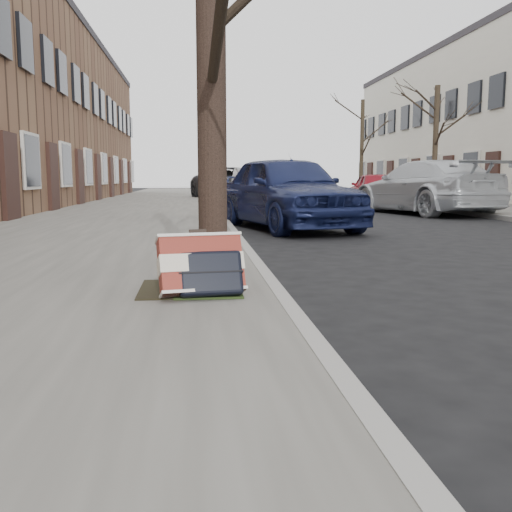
{
  "coord_description": "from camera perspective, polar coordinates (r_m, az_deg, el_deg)",
  "views": [
    {
      "loc": [
        -1.94,
        -3.64,
        1.07
      ],
      "look_at": [
        -1.47,
        0.8,
        0.46
      ],
      "focal_mm": 40.0,
      "sensor_mm": 36.0,
      "label": 1
    }
  ],
  "objects": [
    {
      "name": "car_far_front",
      "position": [
        17.79,
        16.47,
        6.59
      ],
      "size": [
        3.35,
        5.79,
        1.58
      ],
      "primitive_type": "imported",
      "rotation": [
        0.0,
        0.0,
        3.36
      ],
      "color": "#B9BCC1",
      "rests_on": "ground"
    },
    {
      "name": "car_near_mid",
      "position": [
        15.86,
        0.63,
        6.38
      ],
      "size": [
        1.53,
        4.12,
        1.35
      ],
      "primitive_type": "imported",
      "rotation": [
        0.0,
        0.0,
        0.03
      ],
      "color": "#989B9F",
      "rests_on": "ground"
    },
    {
      "name": "ground",
      "position": [
        4.26,
        21.49,
        -7.26
      ],
      "size": [
        120.0,
        120.0,
        0.0
      ],
      "primitive_type": "plane",
      "color": "black",
      "rests_on": "ground"
    },
    {
      "name": "far_sidewalk",
      "position": [
        21.06,
        21.59,
        4.52
      ],
      "size": [
        4.0,
        70.0,
        0.12
      ],
      "primitive_type": "cube",
      "color": "slate",
      "rests_on": "ground"
    },
    {
      "name": "tree_far_c",
      "position": [
        32.4,
        10.53,
        10.58
      ],
      "size": [
        0.21,
        0.21,
        5.18
      ],
      "primitive_type": "cylinder",
      "color": "black",
      "rests_on": "far_sidewalk"
    },
    {
      "name": "suitcase_navy",
      "position": [
        4.53,
        -4.61,
        -1.75
      ],
      "size": [
        0.53,
        0.35,
        0.39
      ],
      "primitive_type": "cube",
      "rotation": [
        -0.42,
        0.0,
        0.12
      ],
      "color": "black",
      "rests_on": "near_sidewalk"
    },
    {
      "name": "car_far_back",
      "position": [
        22.5,
        11.66,
        6.59
      ],
      "size": [
        1.88,
        3.95,
        1.3
      ],
      "primitive_type": "imported",
      "rotation": [
        0.0,
        0.0,
        3.05
      ],
      "color": "maroon",
      "rests_on": "ground"
    },
    {
      "name": "near_sidewalk",
      "position": [
        18.75,
        -11.46,
        4.57
      ],
      "size": [
        5.0,
        70.0,
        0.12
      ],
      "primitive_type": "cube",
      "color": "gray",
      "rests_on": "ground"
    },
    {
      "name": "tree_far_b",
      "position": [
        23.18,
        17.49,
        10.57
      ],
      "size": [
        0.2,
        0.2,
        4.41
      ],
      "primitive_type": "cylinder",
      "color": "black",
      "rests_on": "far_sidewalk"
    },
    {
      "name": "car_near_back",
      "position": [
        27.56,
        -2.36,
        7.23
      ],
      "size": [
        4.34,
        6.27,
        1.59
      ],
      "primitive_type": "imported",
      "rotation": [
        0.0,
        0.0,
        0.33
      ],
      "color": "#333438",
      "rests_on": "ground"
    },
    {
      "name": "suitcase_red",
      "position": [
        4.58,
        -5.55,
        -0.94
      ],
      "size": [
        0.72,
        0.48,
        0.51
      ],
      "primitive_type": "cube",
      "rotation": [
        -0.42,
        0.0,
        0.2
      ],
      "color": "maroon",
      "rests_on": "near_sidewalk"
    },
    {
      "name": "car_near_front",
      "position": [
        12.07,
        3.1,
        6.46
      ],
      "size": [
        2.93,
        4.93,
        1.57
      ],
      "primitive_type": "imported",
      "rotation": [
        0.0,
        0.0,
        0.25
      ],
      "color": "#161E47",
      "rests_on": "ground"
    },
    {
      "name": "dirt_patch",
      "position": [
        4.93,
        -6.61,
        -3.24
      ],
      "size": [
        0.85,
        0.85,
        0.02
      ],
      "primitive_type": "cube",
      "color": "black",
      "rests_on": "near_sidewalk"
    }
  ]
}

